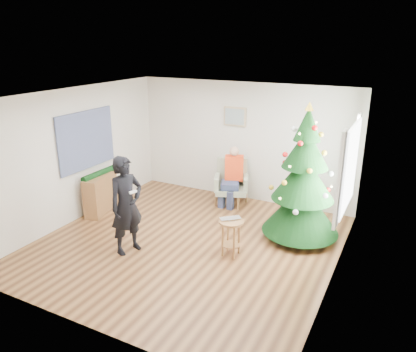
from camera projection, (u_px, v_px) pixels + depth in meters
The scene contains 19 objects.
floor at pixel (188, 243), 7.23m from camera, with size 5.00×5.00×0.00m, color brown.
ceiling at pixel (185, 96), 6.39m from camera, with size 5.00×5.00×0.00m, color white.
wall_back at pixel (243, 142), 8.91m from camera, with size 5.00×5.00×0.00m, color silver.
wall_front at pixel (79, 235), 4.70m from camera, with size 5.00×5.00×0.00m, color silver.
wall_left at pixel (75, 155), 7.89m from camera, with size 5.00×5.00×0.00m, color silver.
wall_right at pixel (339, 200), 5.73m from camera, with size 5.00×5.00×0.00m, color silver.
window_panel at pixel (350, 167), 6.52m from camera, with size 0.04×1.30×1.40m, color white.
curtains at pixel (348, 167), 6.53m from camera, with size 0.05×1.75×1.50m.
christmas_tree at pixel (304, 180), 7.09m from camera, with size 1.37×1.37×2.48m.
stool at pixel (231, 237), 6.75m from camera, with size 0.42×0.42×0.63m.
laptop at pixel (231, 220), 6.64m from camera, with size 0.35×0.22×0.03m, color silver.
armchair at pixel (231, 188), 8.88m from camera, with size 0.86×0.84×0.98m.
seated_person at pixel (232, 176), 8.73m from camera, with size 0.50×0.64×1.28m.
standing_man at pixel (126, 205), 6.71m from camera, with size 0.61×0.40×1.68m, color black.
game_controller at pixel (133, 192), 6.52m from camera, with size 0.04×0.13×0.04m, color white.
console at pixel (101, 193), 8.46m from camera, with size 0.30×1.00×0.80m, color brown.
garland at pixel (99, 174), 8.32m from camera, with size 0.14×0.14×0.90m, color black.
tapestry at pixel (87, 140), 8.04m from camera, with size 0.03×1.50×1.15m, color black.
framed_picture at pixel (235, 117), 8.79m from camera, with size 0.52×0.05×0.42m.
Camera 1 is at (3.27, -5.58, 3.48)m, focal length 35.00 mm.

